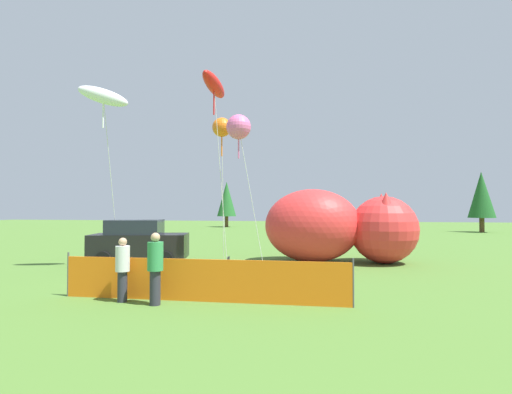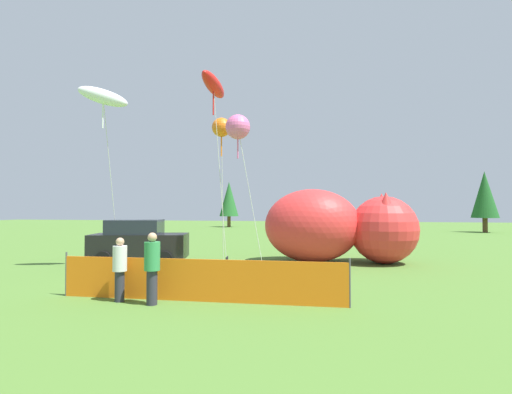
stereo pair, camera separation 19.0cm
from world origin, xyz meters
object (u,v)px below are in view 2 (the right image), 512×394
object	(u,v)px
folding_chair	(230,267)
kite_red_lizard	(213,86)
spectator_in_red_shirt	(152,265)
kite_white_ghost	(103,97)
parked_car	(139,242)
inflatable_cat	(335,228)
kite_pink_octopus	(238,127)
kite_orange_flower	(221,128)
spectator_in_black_shirt	(120,267)

from	to	relation	value
folding_chair	kite_red_lizard	world-z (taller)	kite_red_lizard
spectator_in_red_shirt	kite_white_ghost	xyz separation A→B (m)	(-4.56, 5.02, 6.04)
parked_car	inflatable_cat	bearing A→B (deg)	1.19
parked_car	kite_red_lizard	xyz separation A→B (m)	(3.55, -0.27, 6.81)
kite_pink_octopus	kite_red_lizard	bearing A→B (deg)	155.84
folding_chair	kite_red_lizard	size ratio (longest dim) A/B	0.10
kite_orange_flower	parked_car	bearing A→B (deg)	-172.60
spectator_in_red_shirt	kite_pink_octopus	xyz separation A→B (m)	(0.88, 6.08, 4.81)
inflatable_cat	kite_pink_octopus	size ratio (longest dim) A/B	1.11
kite_white_ghost	kite_red_lizard	xyz separation A→B (m)	(4.22, 1.61, 0.73)
parked_car	kite_red_lizard	size ratio (longest dim) A/B	0.54
kite_orange_flower	spectator_in_black_shirt	bearing A→B (deg)	-96.61
folding_chair	kite_pink_octopus	bearing A→B (deg)	90.27
inflatable_cat	kite_pink_octopus	xyz separation A→B (m)	(-3.94, -2.93, 4.27)
parked_car	spectator_in_red_shirt	distance (m)	7.91
inflatable_cat	parked_car	bearing A→B (deg)	-168.76
inflatable_cat	kite_orange_flower	xyz separation A→B (m)	(-5.00, -1.64, 4.54)
parked_car	folding_chair	xyz separation A→B (m)	(5.04, -3.09, -0.52)
kite_orange_flower	kite_pink_octopus	distance (m)	1.69
kite_white_ghost	kite_red_lizard	world-z (taller)	kite_red_lizard
spectator_in_black_shirt	kite_white_ghost	world-z (taller)	kite_white_ghost
spectator_in_black_shirt	kite_white_ghost	distance (m)	8.58
kite_white_ghost	parked_car	bearing A→B (deg)	70.20
folding_chair	kite_red_lizard	xyz separation A→B (m)	(-1.49, 2.82, 7.33)
kite_pink_octopus	spectator_in_red_shirt	bearing A→B (deg)	-98.19
spectator_in_black_shirt	spectator_in_red_shirt	bearing A→B (deg)	-9.83
spectator_in_red_shirt	kite_orange_flower	bearing A→B (deg)	91.43
kite_orange_flower	kite_red_lizard	size ratio (longest dim) A/B	0.79
kite_orange_flower	kite_white_ghost	xyz separation A→B (m)	(-4.38, -2.35, 0.96)
inflatable_cat	spectator_in_red_shirt	bearing A→B (deg)	-120.58
kite_pink_octopus	kite_white_ghost	bearing A→B (deg)	-168.94
kite_orange_flower	kite_red_lizard	distance (m)	1.86
kite_pink_octopus	kite_white_ghost	xyz separation A→B (m)	(-5.44, -1.06, 1.23)
kite_pink_octopus	parked_car	bearing A→B (deg)	170.34
spectator_in_black_shirt	kite_white_ghost	xyz separation A→B (m)	(-3.54, 4.84, 6.13)
kite_red_lizard	kite_pink_octopus	bearing A→B (deg)	-24.16
parked_car	spectator_in_red_shirt	xyz separation A→B (m)	(3.89, -6.89, 0.04)
parked_car	kite_white_ghost	xyz separation A→B (m)	(-0.67, -1.87, 6.08)
parked_car	kite_orange_flower	size ratio (longest dim) A/B	0.68
kite_white_ghost	inflatable_cat	bearing A→B (deg)	23.09
kite_white_ghost	kite_red_lizard	bearing A→B (deg)	20.82
folding_chair	kite_white_ghost	size ratio (longest dim) A/B	0.11
spectator_in_black_shirt	folding_chair	bearing A→B (deg)	59.13
inflatable_cat	kite_orange_flower	size ratio (longest dim) A/B	1.07
inflatable_cat	spectator_in_red_shirt	xyz separation A→B (m)	(-4.81, -9.02, -0.54)
folding_chair	kite_red_lizard	distance (m)	7.99
kite_red_lizard	folding_chair	bearing A→B (deg)	-62.25
kite_pink_octopus	kite_orange_flower	bearing A→B (deg)	129.36
kite_orange_flower	kite_white_ghost	size ratio (longest dim) A/B	0.86
spectator_in_red_shirt	kite_pink_octopus	bearing A→B (deg)	81.81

